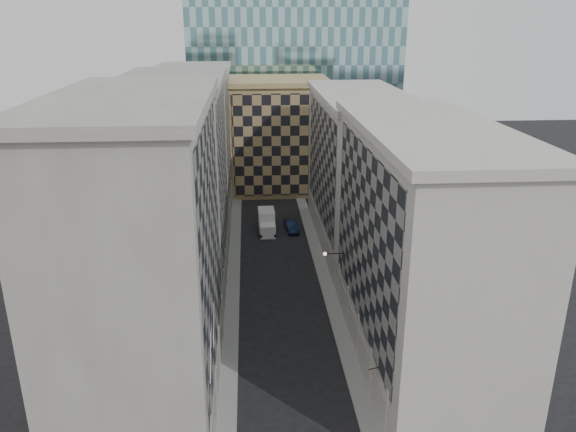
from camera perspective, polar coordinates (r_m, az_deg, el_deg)
name	(u,v)px	position (r m, az deg, el deg)	size (l,w,h in m)	color
sidewalk_west	(233,285)	(63.70, -5.60, -6.99)	(1.50, 100.00, 0.15)	gray
sidewalk_east	(326,282)	(64.21, 3.87, -6.71)	(1.50, 100.00, 0.15)	gray
bldg_left_a	(145,260)	(42.18, -14.37, -4.37)	(10.80, 22.80, 23.70)	gray
bldg_left_b	(179,182)	(62.84, -11.03, 3.39)	(10.80, 22.80, 22.70)	gray
bldg_left_c	(196,144)	(84.18, -9.35, 7.26)	(10.80, 22.80, 21.70)	gray
bldg_right_a	(420,249)	(47.83, 13.30, -3.31)	(10.80, 26.80, 20.70)	#B9B4AA
bldg_right_b	(359,170)	(72.79, 7.18, 4.62)	(10.80, 28.80, 19.70)	#B9B4AA
tan_block	(278,134)	(96.87, -0.98, 8.29)	(16.80, 14.80, 18.80)	#A38456
church_tower	(263,25)	(108.98, -2.58, 18.82)	(7.20, 7.20, 51.50)	#322C26
flagpoles_left	(212,340)	(38.92, -7.72, -12.42)	(0.10, 6.33, 2.33)	gray
bracket_lamp	(327,254)	(56.13, 3.95, -3.85)	(1.98, 0.36, 0.36)	black
box_truck	(267,223)	(78.37, -2.17, -0.69)	(2.35, 5.50, 2.99)	white
dark_car	(291,226)	(78.78, 0.34, -1.01)	(1.53, 4.39, 1.45)	#0F1D38
shop_sign	(371,373)	(43.21, 8.39, -15.48)	(0.78, 0.68, 0.77)	black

